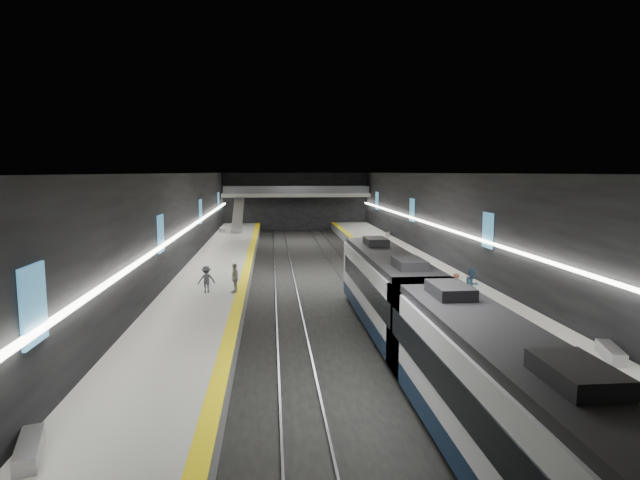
{
  "coord_description": "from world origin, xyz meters",
  "views": [
    {
      "loc": [
        -3.45,
        -39.82,
        8.08
      ],
      "look_at": [
        0.77,
        6.2,
        2.2
      ],
      "focal_mm": 30.0,
      "sensor_mm": 36.0,
      "label": 1
    }
  ],
  "objects": [
    {
      "name": "wall_back",
      "position": [
        0.0,
        35.0,
        4.0
      ],
      "size": [
        20.0,
        0.04,
        8.0
      ],
      "primitive_type": "cube",
      "color": "black",
      "rests_on": "ground"
    },
    {
      "name": "bench_left_near",
      "position": [
        -9.5,
        -26.73,
        1.24
      ],
      "size": [
        1.05,
        2.0,
        0.47
      ],
      "primitive_type": "cube",
      "rotation": [
        0.0,
        0.0,
        0.28
      ],
      "color": "#99999E",
      "rests_on": "platform_left"
    },
    {
      "name": "mezzanine_bridge",
      "position": [
        0.0,
        32.93,
        5.04
      ],
      "size": [
        20.0,
        3.0,
        1.5
      ],
      "color": "gray",
      "rests_on": "wall_left"
    },
    {
      "name": "tactile_strip_right",
      "position": [
        5.3,
        0.0,
        1.02
      ],
      "size": [
        0.6,
        70.0,
        0.02
      ],
      "primitive_type": "cube",
      "color": "yellow",
      "rests_on": "platform_right"
    },
    {
      "name": "bench_left_far",
      "position": [
        -9.3,
        24.45,
        1.24
      ],
      "size": [
        0.87,
        2.01,
        0.48
      ],
      "primitive_type": "cube",
      "rotation": [
        0.0,
        0.0,
        0.17
      ],
      "color": "#99999E",
      "rests_on": "platform_left"
    },
    {
      "name": "platform_left",
      "position": [
        -7.5,
        0.0,
        0.5
      ],
      "size": [
        5.0,
        70.0,
        1.0
      ],
      "primitive_type": "cube",
      "color": "slate",
      "rests_on": "ground"
    },
    {
      "name": "passenger_left_b",
      "position": [
        -7.3,
        -8.46,
        1.79
      ],
      "size": [
        1.16,
        0.88,
        1.59
      ],
      "primitive_type": "imported",
      "rotation": [
        0.0,
        0.0,
        3.46
      ],
      "color": "#44464D",
      "rests_on": "platform_left"
    },
    {
      "name": "ad_posters",
      "position": [
        -0.0,
        1.0,
        4.5
      ],
      "size": [
        19.94,
        53.5,
        2.2
      ],
      "color": "teal",
      "rests_on": "wall_left"
    },
    {
      "name": "platform_right",
      "position": [
        7.5,
        0.0,
        0.5
      ],
      "size": [
        5.0,
        70.0,
        1.0
      ],
      "primitive_type": "cube",
      "color": "slate",
      "rests_on": "ground"
    },
    {
      "name": "passenger_left_a",
      "position": [
        -5.62,
        -8.61,
        1.88
      ],
      "size": [
        0.64,
        1.1,
        1.76
      ],
      "primitive_type": "imported",
      "rotation": [
        0.0,
        0.0,
        -1.79
      ],
      "color": "beige",
      "rests_on": "platform_left"
    },
    {
      "name": "rails",
      "position": [
        -0.0,
        0.0,
        0.06
      ],
      "size": [
        6.52,
        70.0,
        0.12
      ],
      "color": "gray",
      "rests_on": "ground"
    },
    {
      "name": "passenger_right_a",
      "position": [
        6.2,
        -13.08,
        1.9
      ],
      "size": [
        0.59,
        0.75,
        1.81
      ],
      "primitive_type": "imported",
      "rotation": [
        0.0,
        0.0,
        1.83
      ],
      "color": "#CD6A4C",
      "rests_on": "platform_right"
    },
    {
      "name": "cove_light_left",
      "position": [
        -9.8,
        0.0,
        3.8
      ],
      "size": [
        0.25,
        68.6,
        0.12
      ],
      "primitive_type": "cube",
      "color": "white",
      "rests_on": "wall_left"
    },
    {
      "name": "bench_right_near",
      "position": [
        9.4,
        -21.26,
        1.24
      ],
      "size": [
        1.08,
        2.07,
        0.49
      ],
      "primitive_type": "cube",
      "rotation": [
        0.0,
        0.0,
        -0.28
      ],
      "color": "#99999E",
      "rests_on": "platform_right"
    },
    {
      "name": "bench_right_far",
      "position": [
        9.5,
        18.36,
        1.2
      ],
      "size": [
        0.85,
        1.71,
        0.4
      ],
      "primitive_type": "cube",
      "rotation": [
        0.0,
        0.0,
        -0.25
      ],
      "color": "#99999E",
      "rests_on": "platform_right"
    },
    {
      "name": "passenger_right_b",
      "position": [
        7.26,
        -12.54,
        1.97
      ],
      "size": [
        1.19,
        1.13,
        1.95
      ],
      "primitive_type": "imported",
      "rotation": [
        0.0,
        0.0,
        0.56
      ],
      "color": "teal",
      "rests_on": "platform_right"
    },
    {
      "name": "tile_surface_right",
      "position": [
        7.5,
        0.0,
        1.01
      ],
      "size": [
        5.0,
        70.0,
        0.02
      ],
      "primitive_type": "cube",
      "color": "#AEAEA9",
      "rests_on": "platform_right"
    },
    {
      "name": "ceiling",
      "position": [
        0.0,
        0.0,
        8.0
      ],
      "size": [
        20.0,
        70.0,
        0.04
      ],
      "primitive_type": "cube",
      "rotation": [
        3.14,
        0.0,
        0.0
      ],
      "color": "beige",
      "rests_on": "wall_left"
    },
    {
      "name": "escalator",
      "position": [
        -7.5,
        26.0,
        2.9
      ],
      "size": [
        1.2,
        7.5,
        3.92
      ],
      "primitive_type": "cube",
      "rotation": [
        0.44,
        0.0,
        0.0
      ],
      "color": "#99999E",
      "rests_on": "platform_left"
    },
    {
      "name": "cove_light_right",
      "position": [
        9.8,
        0.0,
        3.8
      ],
      "size": [
        0.25,
        68.6,
        0.12
      ],
      "primitive_type": "cube",
      "color": "white",
      "rests_on": "wall_right"
    },
    {
      "name": "tile_surface_left",
      "position": [
        -7.5,
        0.0,
        1.01
      ],
      "size": [
        5.0,
        70.0,
        0.02
      ],
      "primitive_type": "cube",
      "color": "#AEAEA9",
      "rests_on": "platform_left"
    },
    {
      "name": "wall_left",
      "position": [
        -10.0,
        0.0,
        4.0
      ],
      "size": [
        0.04,
        70.0,
        8.0
      ],
      "primitive_type": "cube",
      "color": "black",
      "rests_on": "ground"
    },
    {
      "name": "tactile_strip_left",
      "position": [
        -5.3,
        0.0,
        1.02
      ],
      "size": [
        0.6,
        70.0,
        0.02
      ],
      "primitive_type": "cube",
      "color": "yellow",
      "rests_on": "platform_left"
    },
    {
      "name": "train",
      "position": [
        2.5,
        -20.09,
        2.2
      ],
      "size": [
        2.69,
        27.88,
        3.6
      ],
      "color": "#0F213A",
      "rests_on": "ground"
    },
    {
      "name": "wall_right",
      "position": [
        10.0,
        0.0,
        4.0
      ],
      "size": [
        0.04,
        70.0,
        8.0
      ],
      "primitive_type": "cube",
      "color": "black",
      "rests_on": "ground"
    },
    {
      "name": "ground",
      "position": [
        0.0,
        0.0,
        0.0
      ],
      "size": [
        70.0,
        70.0,
        0.0
      ],
      "primitive_type": "plane",
      "color": "black",
      "rests_on": "ground"
    }
  ]
}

